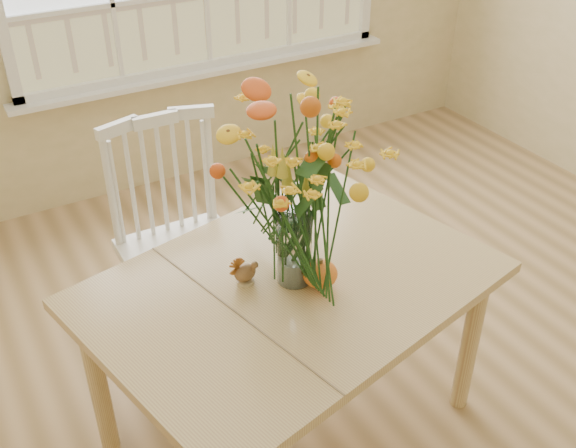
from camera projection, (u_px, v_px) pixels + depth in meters
floor at (435, 383)px, 2.88m from camera, size 4.00×4.50×0.01m
dining_table at (291, 301)px, 2.36m from camera, size 1.53×1.24×0.72m
windsor_chair at (175, 229)px, 2.83m from camera, size 0.49×0.47×1.03m
flower_vase at (295, 179)px, 2.09m from camera, size 0.55×0.55×0.66m
pumpkin at (320, 275)px, 2.25m from camera, size 0.12×0.12×0.09m
turkey_figurine at (245, 273)px, 2.28m from camera, size 0.08×0.06×0.10m
dark_gourd at (286, 231)px, 2.50m from camera, size 0.13×0.08×0.07m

